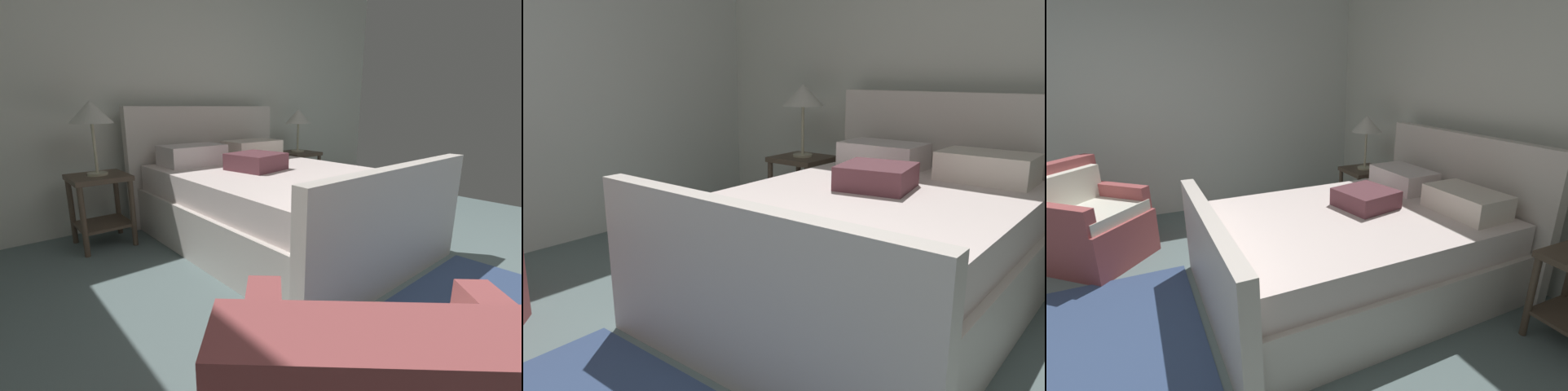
# 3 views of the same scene
# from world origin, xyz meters

# --- Properties ---
(wall_back) EXTENTS (5.36, 0.12, 2.77)m
(wall_back) POSITION_xyz_m (0.00, 3.37, 1.38)
(wall_back) COLOR silver
(wall_back) RESTS_ON ground
(bed) EXTENTS (1.73, 2.28, 1.15)m
(bed) POSITION_xyz_m (-0.30, 2.08, 0.35)
(bed) COLOR silver
(bed) RESTS_ON ground
(nightstand_left) EXTENTS (0.44, 0.44, 0.60)m
(nightstand_left) POSITION_xyz_m (-1.47, 2.90, 0.40)
(nightstand_left) COLOR #4A3C2E
(nightstand_left) RESTS_ON ground
(table_lamp_left) EXTENTS (0.33, 0.33, 0.59)m
(table_lamp_left) POSITION_xyz_m (-1.47, 2.90, 1.09)
(table_lamp_left) COLOR #B7B293
(table_lamp_left) RESTS_ON nightstand_left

